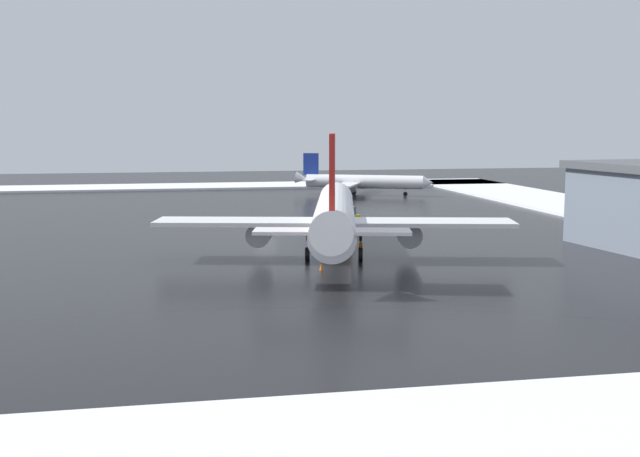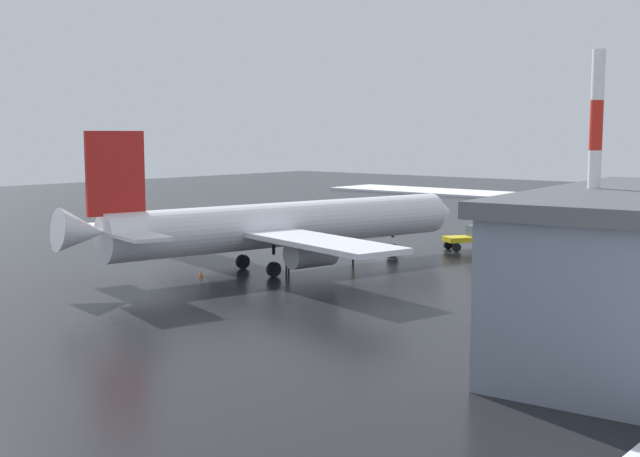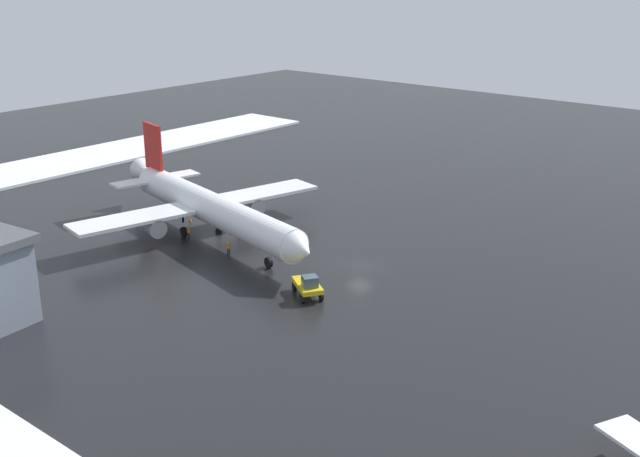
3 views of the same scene
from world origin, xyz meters
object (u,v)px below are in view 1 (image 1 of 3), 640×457
airplane_distant_tail (361,182)px  traffic_cone_near_nose (313,237)px  airplane_foreground_jet (334,216)px  ground_crew_near_tug (361,248)px  pushback_tug (347,217)px  traffic_cone_mid_line (321,267)px  ground_crew_beside_wing (350,237)px

airplane_distant_tail → traffic_cone_near_nose: size_ratio=42.91×
airplane_foreground_jet → ground_crew_near_tug: airplane_foreground_jet is taller
pushback_tug → traffic_cone_mid_line: bearing=-163.7°
airplane_foreground_jet → traffic_cone_mid_line: 8.26m
ground_crew_near_tug → traffic_cone_mid_line: size_ratio=3.11×
airplane_distant_tail → ground_crew_beside_wing: size_ratio=13.80×
ground_crew_beside_wing → traffic_cone_near_nose: ground_crew_beside_wing is taller
ground_crew_beside_wing → traffic_cone_near_nose: bearing=69.4°
traffic_cone_mid_line → airplane_distant_tail: bearing=-16.7°
ground_crew_beside_wing → ground_crew_near_tug: bearing=-143.8°
pushback_tug → ground_crew_near_tug: bearing=-156.1°
airplane_distant_tail → pushback_tug: airplane_distant_tail is taller
airplane_distant_tail → ground_crew_near_tug: size_ratio=13.80×
traffic_cone_near_nose → airplane_distant_tail: bearing=-19.6°
airplane_foreground_jet → traffic_cone_near_nose: 12.39m
pushback_tug → ground_crew_beside_wing: 15.36m
traffic_cone_mid_line → airplane_foreground_jet: bearing=-21.0°
airplane_foreground_jet → traffic_cone_near_nose: size_ratio=72.85×
airplane_distant_tail → ground_crew_near_tug: bearing=-79.6°
airplane_distant_tail → ground_crew_near_tug: (-65.52, 16.44, -1.49)m
traffic_cone_mid_line → ground_crew_beside_wing: bearing=-23.3°
airplane_foreground_jet → traffic_cone_mid_line: (-6.90, 2.65, -3.69)m
airplane_distant_tail → pushback_tug: size_ratio=4.68×
airplane_distant_tail → ground_crew_beside_wing: bearing=-80.7°
pushback_tug → ground_crew_beside_wing: bearing=-158.3°
airplane_distant_tail → traffic_cone_mid_line: 73.98m
airplane_foreground_jet → pushback_tug: bearing=-3.3°
pushback_tug → traffic_cone_near_nose: 11.28m
airplane_foreground_jet → ground_crew_near_tug: 4.07m
airplane_distant_tail → traffic_cone_near_nose: (-52.09, 18.59, -2.18)m
traffic_cone_near_nose → traffic_cone_mid_line: 18.91m
ground_crew_beside_wing → ground_crew_near_tug: same height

